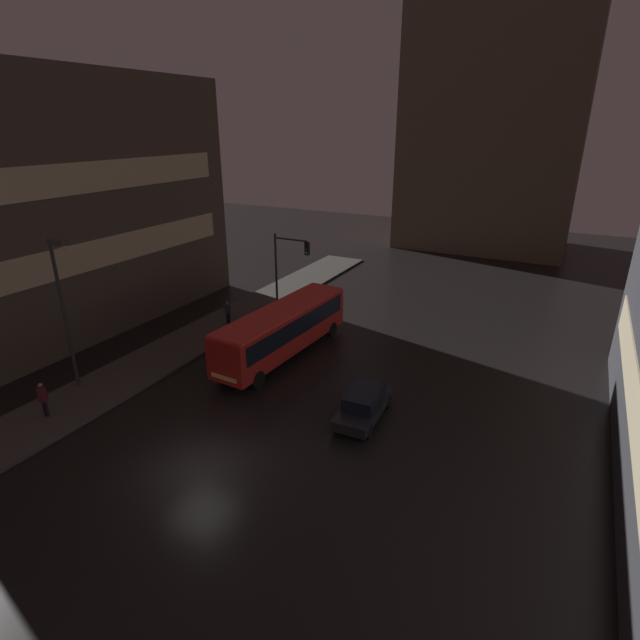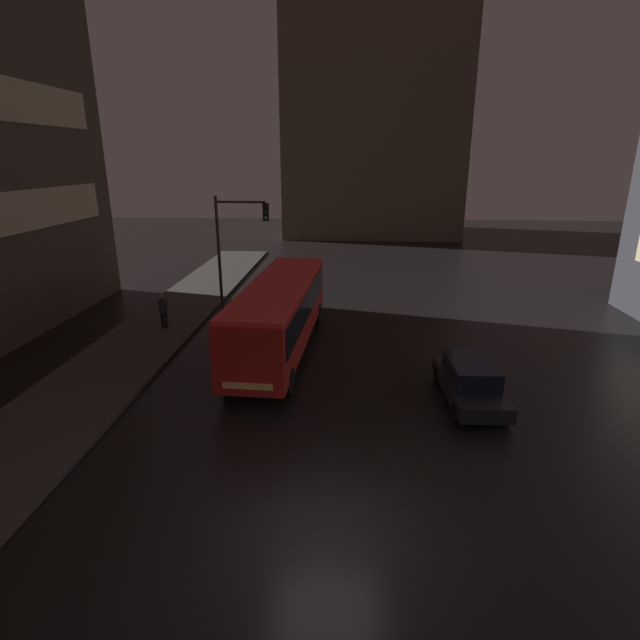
% 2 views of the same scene
% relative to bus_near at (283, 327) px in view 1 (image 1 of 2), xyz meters
% --- Properties ---
extents(ground_plane, '(120.00, 120.00, 0.00)m').
position_rel_bus_near_xyz_m(ground_plane, '(2.56, -10.93, -1.90)').
color(ground_plane, black).
extents(sidewalk_left, '(4.00, 48.00, 0.15)m').
position_rel_bus_near_xyz_m(sidewalk_left, '(-6.44, -0.93, -1.83)').
color(sidewalk_left, '#3D3A38').
rests_on(sidewalk_left, ground).
extents(building_left_tower, '(10.07, 22.67, 16.52)m').
position_rel_bus_near_xyz_m(building_left_tower, '(-16.64, -1.40, 6.36)').
color(building_left_tower, '#4C4238').
rests_on(building_left_tower, ground).
extents(building_far_backdrop, '(18.07, 12.00, 29.45)m').
position_rel_bus_near_xyz_m(building_far_backdrop, '(4.90, 36.18, 12.82)').
color(building_far_backdrop, brown).
rests_on(building_far_backdrop, ground).
extents(bus_near, '(3.00, 11.10, 3.08)m').
position_rel_bus_near_xyz_m(bus_near, '(0.00, 0.00, 0.00)').
color(bus_near, '#AD1E19').
rests_on(bus_near, ground).
extents(car_taxi, '(1.90, 4.33, 1.48)m').
position_rel_bus_near_xyz_m(car_taxi, '(7.10, -4.22, -1.15)').
color(car_taxi, black).
rests_on(car_taxi, ground).
extents(pedestrian_near, '(0.60, 0.60, 1.78)m').
position_rel_bus_near_xyz_m(pedestrian_near, '(-6.52, -11.37, -0.67)').
color(pedestrian_near, black).
rests_on(pedestrian_near, sidewalk_left).
extents(pedestrian_mid, '(0.44, 0.44, 1.65)m').
position_rel_bus_near_xyz_m(pedestrian_mid, '(-6.00, 2.35, -0.77)').
color(pedestrian_mid, black).
rests_on(pedestrian_mid, sidewalk_left).
extents(traffic_light_main, '(2.80, 0.35, 6.15)m').
position_rel_bus_near_xyz_m(traffic_light_main, '(-3.09, 5.71, 2.22)').
color(traffic_light_main, '#2D2D2D').
rests_on(traffic_light_main, ground).
extents(street_lamp_sidewalk, '(1.25, 0.36, 8.06)m').
position_rel_bus_near_xyz_m(street_lamp_sidewalk, '(-7.54, -8.60, 3.54)').
color(street_lamp_sidewalk, '#2D2D2D').
rests_on(street_lamp_sidewalk, sidewalk_left).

